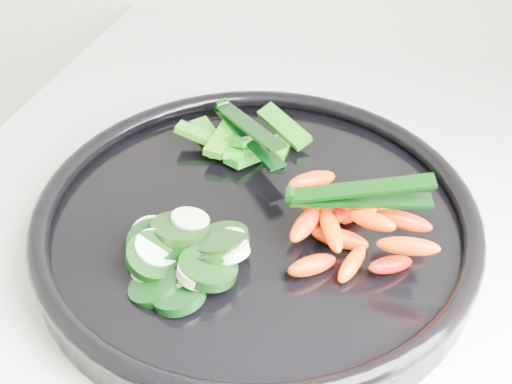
% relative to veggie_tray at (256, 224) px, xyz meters
% --- Properties ---
extents(veggie_tray, '(0.39, 0.39, 0.04)m').
position_rel_veggie_tray_xyz_m(veggie_tray, '(0.00, 0.00, 0.00)').
color(veggie_tray, black).
rests_on(veggie_tray, counter).
extents(cucumber_pile, '(0.12, 0.12, 0.04)m').
position_rel_veggie_tray_xyz_m(cucumber_pile, '(-0.04, -0.06, 0.01)').
color(cucumber_pile, black).
rests_on(cucumber_pile, veggie_tray).
extents(carrot_pile, '(0.13, 0.14, 0.05)m').
position_rel_veggie_tray_xyz_m(carrot_pile, '(0.08, 0.00, 0.02)').
color(carrot_pile, '#EE4B00').
rests_on(carrot_pile, veggie_tray).
extents(pepper_pile, '(0.12, 0.09, 0.03)m').
position_rel_veggie_tray_xyz_m(pepper_pile, '(-0.05, 0.09, 0.01)').
color(pepper_pile, '#0E690A').
rests_on(pepper_pile, veggie_tray).
extents(tong_carrot, '(0.11, 0.05, 0.02)m').
position_rel_veggie_tray_xyz_m(tong_carrot, '(0.08, 0.00, 0.05)').
color(tong_carrot, black).
rests_on(tong_carrot, carrot_pile).
extents(tong_pepper, '(0.09, 0.09, 0.02)m').
position_rel_veggie_tray_xyz_m(tong_pepper, '(-0.04, 0.09, 0.03)').
color(tong_pepper, black).
rests_on(tong_pepper, pepper_pile).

